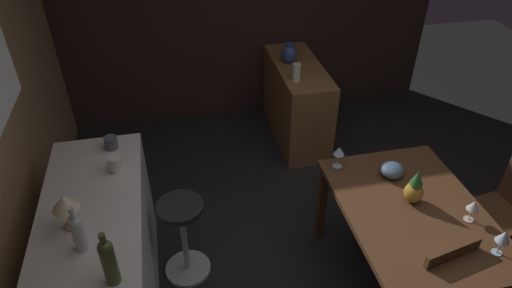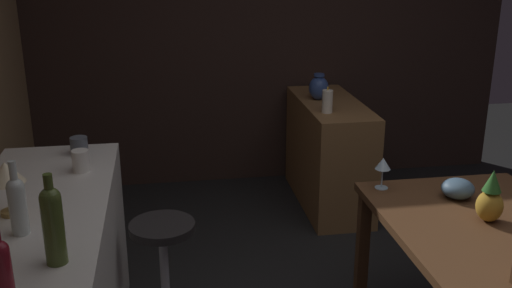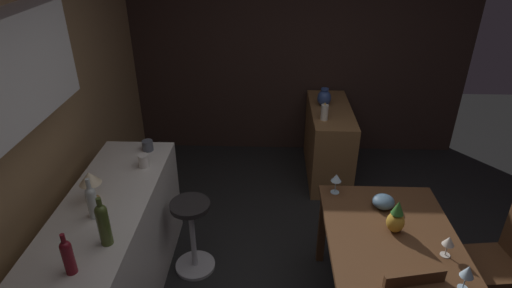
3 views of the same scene
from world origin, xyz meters
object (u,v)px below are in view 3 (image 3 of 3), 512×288
(wine_glass_right, at_px, (468,272))
(cup_slate, at_px, (148,145))
(wine_glass_left, at_px, (449,241))
(cup_white, at_px, (144,161))
(wine_glass_center, at_px, (336,179))
(chair_by_doorway, at_px, (501,259))
(sideboard_cabinet, at_px, (328,142))
(wine_bottle_olive, at_px, (103,223))
(pillar_candle_tall, at_px, (324,112))
(bar_stool, at_px, (193,234))
(wine_bottle_clear, at_px, (92,201))
(dining_table, at_px, (392,249))
(counter_lamp, at_px, (90,179))
(wine_bottle_ruby, at_px, (68,255))
(vase_ceramic_blue, at_px, (324,98))
(fruit_bowl, at_px, (383,202))

(wine_glass_right, height_order, cup_slate, cup_slate)
(wine_glass_left, distance_m, cup_white, 2.25)
(wine_glass_center, bearing_deg, chair_by_doorway, -110.34)
(sideboard_cabinet, bearing_deg, wine_glass_left, -167.70)
(chair_by_doorway, distance_m, wine_bottle_olive, 2.73)
(cup_slate, height_order, pillar_candle_tall, pillar_candle_tall)
(chair_by_doorway, height_order, bar_stool, chair_by_doorway)
(wine_glass_center, height_order, wine_bottle_clear, wine_bottle_clear)
(dining_table, relative_size, wine_glass_left, 8.41)
(bar_stool, relative_size, cup_slate, 5.35)
(bar_stool, distance_m, wine_glass_left, 1.91)
(chair_by_doorway, bearing_deg, cup_white, 79.36)
(chair_by_doorway, xyz_separation_m, counter_lamp, (0.04, 2.89, 0.58))
(wine_bottle_ruby, bearing_deg, wine_glass_left, -80.22)
(cup_white, bearing_deg, cup_slate, 8.34)
(chair_by_doorway, height_order, counter_lamp, counter_lamp)
(wine_bottle_ruby, bearing_deg, cup_white, -4.89)
(sideboard_cabinet, relative_size, vase_ceramic_blue, 5.51)
(chair_by_doorway, xyz_separation_m, wine_bottle_ruby, (-0.63, 2.76, 0.53))
(cup_slate, height_order, vase_ceramic_blue, vase_ceramic_blue)
(wine_bottle_olive, relative_size, cup_slate, 2.64)
(bar_stool, height_order, wine_glass_left, wine_glass_left)
(chair_by_doorway, bearing_deg, bar_stool, 81.59)
(cup_slate, bearing_deg, wine_glass_right, -120.69)
(sideboard_cabinet, bearing_deg, wine_glass_center, 174.32)
(counter_lamp, bearing_deg, pillar_candle_tall, -48.44)
(fruit_bowl, relative_size, wine_bottle_ruby, 0.61)
(bar_stool, xyz_separation_m, cup_slate, (0.43, 0.41, 0.59))
(wine_glass_left, distance_m, fruit_bowl, 0.57)
(counter_lamp, distance_m, pillar_candle_tall, 2.37)
(sideboard_cabinet, height_order, vase_ceramic_blue, vase_ceramic_blue)
(pillar_candle_tall, bearing_deg, wine_glass_center, 178.36)
(wine_bottle_olive, bearing_deg, wine_glass_center, -61.28)
(cup_slate, height_order, counter_lamp, counter_lamp)
(wine_glass_right, height_order, cup_white, cup_white)
(wine_glass_center, height_order, cup_white, cup_white)
(dining_table, relative_size, cup_slate, 10.08)
(counter_lamp, relative_size, vase_ceramic_blue, 1.15)
(fruit_bowl, bearing_deg, vase_ceramic_blue, 8.58)
(wine_glass_center, xyz_separation_m, cup_slate, (0.34, 1.55, 0.08))
(cup_white, bearing_deg, pillar_candle_tall, -54.32)
(chair_by_doorway, relative_size, bar_stool, 1.33)
(wine_glass_right, bearing_deg, fruit_bowl, 20.39)
(pillar_candle_tall, bearing_deg, fruit_bowl, -167.68)
(fruit_bowl, height_order, vase_ceramic_blue, vase_ceramic_blue)
(bar_stool, bearing_deg, chair_by_doorway, -98.41)
(bar_stool, relative_size, wine_glass_center, 4.02)
(cup_slate, relative_size, pillar_candle_tall, 0.66)
(wine_bottle_ruby, distance_m, wine_bottle_clear, 0.49)
(counter_lamp, bearing_deg, wine_bottle_olive, -150.23)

